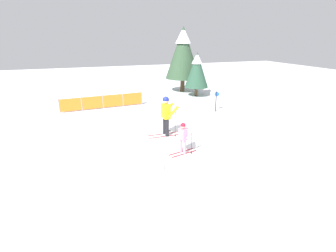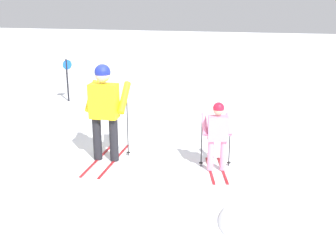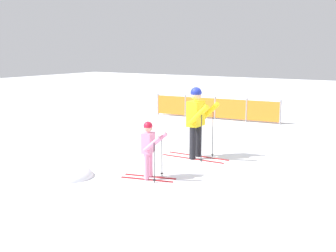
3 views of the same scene
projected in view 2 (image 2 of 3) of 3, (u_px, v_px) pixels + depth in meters
ground_plane at (106, 161)px, 7.94m from camera, size 60.00×60.00×0.00m
skier_adult at (104, 104)px, 7.67m from camera, size 1.73×0.77×1.82m
skier_child at (218, 131)px, 7.29m from camera, size 1.21×0.61×1.25m
trail_marker at (67, 75)px, 12.21m from camera, size 0.24×0.18×1.23m
snow_mound at (260, 224)px, 5.73m from camera, size 1.35×1.14×0.54m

